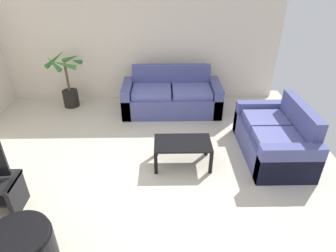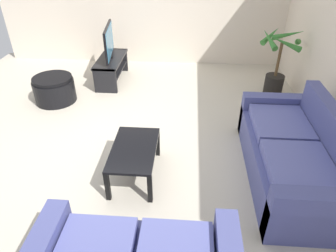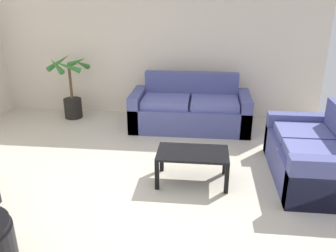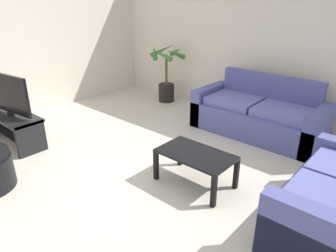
% 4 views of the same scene
% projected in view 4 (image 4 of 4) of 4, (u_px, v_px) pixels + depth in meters
% --- Properties ---
extents(ground_plane, '(6.60, 6.60, 0.00)m').
position_uv_depth(ground_plane, '(124.00, 175.00, 3.90)').
color(ground_plane, beige).
extents(wall_back, '(6.00, 0.06, 2.70)m').
position_uv_depth(wall_back, '(249.00, 39.00, 5.45)').
color(wall_back, beige).
rests_on(wall_back, ground).
extents(couch_main, '(2.00, 0.90, 0.90)m').
position_uv_depth(couch_main, '(259.00, 115.00, 4.97)').
color(couch_main, '#4C518C').
rests_on(couch_main, ground).
extents(tv_stand, '(1.10, 0.45, 0.46)m').
position_uv_depth(tv_stand, '(13.00, 124.00, 4.62)').
color(tv_stand, black).
rests_on(tv_stand, ground).
extents(tv, '(0.99, 0.17, 0.60)m').
position_uv_depth(tv, '(7.00, 93.00, 4.44)').
color(tv, black).
rests_on(tv, tv_stand).
extents(coffee_table, '(0.87, 0.51, 0.40)m').
position_uv_depth(coffee_table, '(196.00, 158.00, 3.60)').
color(coffee_table, black).
rests_on(coffee_table, ground).
extents(potted_palm, '(0.73, 0.76, 1.16)m').
position_uv_depth(potted_palm, '(166.00, 77.00, 6.40)').
color(potted_palm, black).
rests_on(potted_palm, ground).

